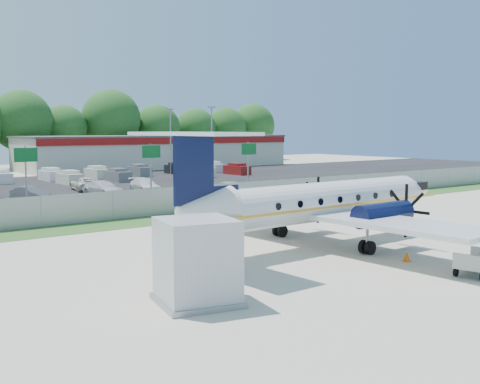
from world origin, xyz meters
TOP-DOWN VIEW (x-y plane):
  - ground at (0.00, 0.00)m, footprint 170.00×170.00m
  - grass_verge at (0.00, 12.00)m, footprint 170.00×4.00m
  - access_road at (0.00, 19.00)m, footprint 170.00×8.00m
  - parking_lot at (0.00, 40.00)m, footprint 170.00×32.00m
  - perimeter_fence at (0.00, 14.00)m, footprint 120.00×0.06m
  - building_east at (26.00, 61.98)m, footprint 44.40×12.40m
  - sign_left at (-8.00, 22.91)m, footprint 1.80×0.26m
  - sign_mid at (3.00, 22.91)m, footprint 1.80×0.26m
  - sign_right at (14.00, 22.91)m, footprint 1.80×0.26m
  - light_pole_ne at (20.00, 38.00)m, footprint 0.90×0.35m
  - light_pole_se at (20.00, 48.00)m, footprint 0.90×0.35m
  - aircraft at (0.13, -1.18)m, footprint 19.82×19.57m
  - pushback_tug at (-8.56, -2.85)m, footprint 2.63×2.15m
  - baggage_cart_near at (-8.55, -2.70)m, footprint 2.43×2.01m
  - baggage_cart_far at (0.41, -10.18)m, footprint 2.23×1.57m
  - service_container at (-11.41, -6.36)m, footprint 3.34×3.34m
  - cone_nose at (9.82, 1.03)m, footprint 0.33×0.33m
  - cone_port_wing at (0.37, -6.63)m, footprint 0.36×0.36m
  - cone_starboard_wing at (-0.88, 15.01)m, footprint 0.34×0.34m
  - road_car_mid at (8.86, 19.68)m, footprint 5.45×2.58m
  - road_car_east at (30.86, 18.37)m, footprint 4.35×1.64m
  - parked_car_b at (-5.97, 28.33)m, footprint 2.73×4.21m
  - parked_car_c at (0.86, 28.37)m, footprint 2.73×5.14m
  - parked_car_d at (5.54, 28.82)m, footprint 2.47×4.97m
  - parked_car_e at (11.29, 28.81)m, footprint 1.75×4.06m
  - parked_car_g at (1.49, 34.13)m, footprint 3.10×5.25m
  - far_parking_rows at (0.00, 45.00)m, footprint 56.00×10.00m

SIDE VIEW (x-z plane):
  - ground at x=0.00m, z-range 0.00..0.00m
  - road_car_mid at x=8.86m, z-range -0.75..0.75m
  - road_car_east at x=30.86m, z-range -0.71..0.71m
  - parked_car_b at x=-5.97m, z-range -0.65..0.65m
  - parked_car_c at x=0.86m, z-range -0.71..0.71m
  - parked_car_d at x=5.54m, z-range -0.69..0.69m
  - parked_car_e at x=11.29m, z-range -0.68..0.68m
  - parked_car_g at x=1.49m, z-range -0.69..0.69m
  - far_parking_rows at x=0.00m, z-range -0.80..0.80m
  - grass_verge at x=0.00m, z-range 0.00..0.02m
  - access_road at x=0.00m, z-range 0.00..0.02m
  - parking_lot at x=0.00m, z-range 0.00..0.02m
  - cone_nose at x=9.82m, z-range -0.01..0.46m
  - cone_starboard_wing at x=-0.88m, z-range -0.01..0.47m
  - cone_port_wing at x=0.37m, z-range -0.01..0.49m
  - baggage_cart_far at x=0.41m, z-range -0.04..1.04m
  - baggage_cart_near at x=-8.55m, z-range -0.04..1.06m
  - pushback_tug at x=-8.56m, z-range -0.03..1.26m
  - perimeter_fence at x=0.00m, z-range 0.01..2.00m
  - service_container at x=-11.41m, z-range -0.10..2.99m
  - aircraft at x=0.13m, z-range -0.70..5.46m
  - building_east at x=26.00m, z-range 0.01..5.25m
  - sign_left at x=-8.00m, z-range 1.11..6.11m
  - sign_mid at x=3.00m, z-range 1.11..6.11m
  - sign_right at x=14.00m, z-range 1.11..6.11m
  - light_pole_ne at x=20.00m, z-range 0.69..9.78m
  - light_pole_se at x=20.00m, z-range 0.69..9.78m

